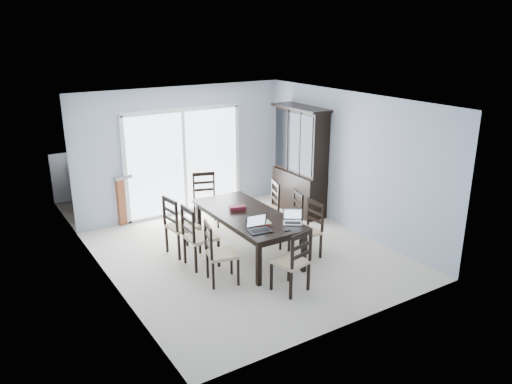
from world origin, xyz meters
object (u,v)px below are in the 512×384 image
chair_left_near (216,247)px  chair_left_far (177,220)px  dining_table (248,218)px  cell_phone (287,230)px  chair_right_far (270,202)px  laptop_silver (293,221)px  china_hutch (300,162)px  chair_right_mid (292,213)px  game_box (238,208)px  hot_tub (135,183)px  chair_end_far (205,193)px  chair_left_mid (195,230)px  chair_end_near (295,255)px  chair_right_near (310,223)px  laptop_dark (260,228)px

chair_left_near → chair_left_far: size_ratio=0.94×
dining_table → cell_phone: bearing=-82.8°
chair_right_far → laptop_silver: 1.45m
china_hutch → chair_right_mid: (-1.12, -1.28, -0.48)m
chair_left_near → game_box: chair_left_near is taller
laptop_silver → game_box: size_ratio=1.34×
laptop_silver → hot_tub: 4.36m
chair_end_far → laptop_silver: bearing=116.0°
china_hutch → cell_phone: (-1.90, -2.21, -0.32)m
game_box → chair_left_mid: bearing=-169.4°
chair_right_mid → chair_end_near: size_ratio=0.98×
chair_end_far → chair_left_near: bearing=85.6°
china_hutch → chair_left_mid: (-2.96, -1.18, -0.44)m
china_hutch → chair_right_near: china_hutch is taller
laptop_silver → game_box: (-0.42, 1.00, -0.02)m
dining_table → laptop_dark: bearing=-108.0°
game_box → dining_table: bearing=-76.2°
chair_left_mid → cell_phone: (1.06, -1.03, 0.12)m
chair_left_mid → chair_right_far: (1.78, 0.52, -0.02)m
dining_table → chair_right_mid: size_ratio=1.98×
dining_table → chair_left_far: bearing=147.2°
chair_left_far → laptop_silver: size_ratio=3.25×
game_box → laptop_dark: bearing=-100.8°
chair_left_mid → laptop_dark: bearing=39.6°
chair_end_near → hot_tub: bearing=85.7°
chair_right_near → laptop_silver: (-0.50, -0.18, 0.21)m
chair_left_mid → chair_left_far: (-0.06, 0.57, 0.00)m
chair_end_near → chair_left_near: bearing=121.5°
dining_table → chair_right_far: (0.84, 0.59, -0.06)m
chair_right_far → game_box: size_ratio=4.22×
chair_left_mid → china_hutch: bearing=111.5°
china_hutch → chair_end_near: (-2.11, -2.71, -0.47)m
china_hutch → cell_phone: size_ratio=22.62×
chair_left_mid → chair_right_far: bearing=106.1°
chair_right_near → hot_tub: 4.33m
game_box → chair_end_far: bearing=85.9°
chair_end_far → cell_phone: 2.64m
chair_right_near → cell_phone: size_ratio=11.38×
chair_left_near → chair_end_near: 1.20m
chair_left_far → cell_phone: 1.96m
china_hutch → chair_right_mid: 1.77m
laptop_dark → chair_left_mid: bearing=138.4°
chair_left_near → chair_right_far: bearing=138.1°
chair_right_far → chair_right_near: bearing=-161.5°
chair_left_near → chair_end_far: (0.96, 2.26, 0.03)m
chair_left_far → chair_end_near: 2.29m
dining_table → hot_tub: (-0.74, 3.44, -0.18)m
laptop_silver → game_box: 1.09m
chair_left_near → cell_phone: bearing=84.1°
chair_end_near → hot_tub: size_ratio=0.50×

